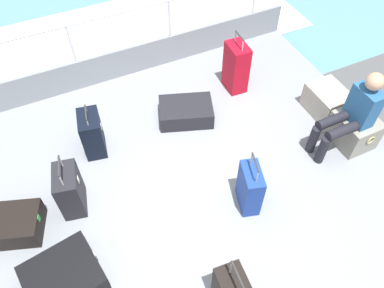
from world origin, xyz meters
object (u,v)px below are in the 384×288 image
object	(u,v)px
cargo_crate_0	(327,101)
suitcase_0	(186,112)
suitcase_3	(64,278)
suitcase_4	(236,67)
suitcase_5	(70,190)
passenger_seated	(352,113)
cargo_crate_1	(354,130)
suitcase_6	(6,226)
suitcase_1	(92,134)
suitcase_7	(250,188)

from	to	relation	value
cargo_crate_0	suitcase_0	distance (m)	1.88
suitcase_3	suitcase_4	size ratio (longest dim) A/B	0.87
suitcase_5	suitcase_3	bearing A→B (deg)	-20.36
cargo_crate_0	passenger_seated	xyz separation A→B (m)	(0.57, -0.23, 0.41)
cargo_crate_1	suitcase_6	world-z (taller)	cargo_crate_1
cargo_crate_1	suitcase_5	size ratio (longest dim) A/B	0.73
suitcase_6	suitcase_1	bearing A→B (deg)	121.65
suitcase_1	suitcase_5	distance (m)	0.81
suitcase_0	passenger_seated	bearing A→B (deg)	50.95
suitcase_1	suitcase_6	world-z (taller)	suitcase_1
suitcase_4	cargo_crate_1	bearing A→B (deg)	28.76
suitcase_1	suitcase_4	distance (m)	2.13
suitcase_5	suitcase_7	world-z (taller)	suitcase_7
suitcase_5	cargo_crate_0	bearing A→B (deg)	90.06
suitcase_6	suitcase_5	bearing A→B (deg)	92.34
suitcase_0	suitcase_5	xyz separation A→B (m)	(0.67, -1.67, 0.17)
cargo_crate_1	passenger_seated	size ratio (longest dim) A/B	0.49
suitcase_0	suitcase_5	size ratio (longest dim) A/B	1.10
suitcase_6	suitcase_4	bearing A→B (deg)	106.57
cargo_crate_1	suitcase_6	distance (m)	4.13
cargo_crate_0	suitcase_6	world-z (taller)	cargo_crate_0
suitcase_1	suitcase_7	world-z (taller)	suitcase_7
suitcase_4	suitcase_6	world-z (taller)	suitcase_4
suitcase_1	suitcase_6	bearing A→B (deg)	-58.35
cargo_crate_1	suitcase_4	xyz separation A→B (m)	(-1.51, -0.83, 0.15)
suitcase_4	suitcase_5	xyz separation A→B (m)	(0.94, -2.55, -0.07)
suitcase_3	suitcase_1	bearing A→B (deg)	153.81
passenger_seated	suitcase_7	distance (m)	1.50
cargo_crate_0	suitcase_6	xyz separation A→B (m)	(0.03, -4.14, -0.05)
suitcase_4	suitcase_7	world-z (taller)	suitcase_4
suitcase_1	suitcase_4	world-z (taller)	suitcase_4
suitcase_0	suitcase_7	bearing A→B (deg)	3.02
suitcase_1	suitcase_7	size ratio (longest dim) A/B	0.86
cargo_crate_0	suitcase_6	size ratio (longest dim) A/B	0.69
cargo_crate_1	suitcase_4	bearing A→B (deg)	-151.24
cargo_crate_1	suitcase_6	bearing A→B (deg)	-97.50
suitcase_1	suitcase_5	world-z (taller)	suitcase_5
cargo_crate_1	suitcase_3	bearing A→B (deg)	-86.02
cargo_crate_0	suitcase_7	xyz separation A→B (m)	(0.80, -1.68, 0.11)
suitcase_5	suitcase_6	xyz separation A→B (m)	(0.03, -0.72, -0.15)
suitcase_5	suitcase_6	bearing A→B (deg)	-87.66
suitcase_4	suitcase_3	bearing A→B (deg)	-58.24
suitcase_0	suitcase_3	size ratio (longest dim) A/B	1.06
suitcase_3	passenger_seated	bearing A→B (deg)	94.19
suitcase_5	suitcase_1	bearing A→B (deg)	147.46
passenger_seated	suitcase_4	size ratio (longest dim) A/B	1.27
cargo_crate_0	suitcase_1	world-z (taller)	suitcase_1
cargo_crate_1	suitcase_6	size ratio (longest dim) A/B	0.65
suitcase_1	suitcase_4	size ratio (longest dim) A/B	0.75
suitcase_4	suitcase_0	bearing A→B (deg)	-72.95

